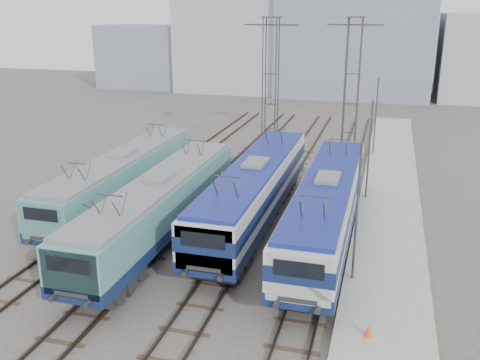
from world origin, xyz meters
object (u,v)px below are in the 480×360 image
at_px(locomotive_far_left, 123,176).
at_px(mast_front, 357,216).
at_px(locomotive_center_right, 254,188).
at_px(mast_rear, 376,118).
at_px(mast_mid, 369,152).
at_px(locomotive_far_right, 326,205).
at_px(locomotive_center_left, 159,205).
at_px(catenary_tower_east, 352,84).
at_px(safety_cone, 368,331).
at_px(catenary_tower_west, 270,84).

height_order(locomotive_far_left, mast_front, mast_front).
distance_m(locomotive_center_right, mast_rear, 19.30).
bearing_deg(mast_mid, locomotive_far_right, -103.29).
height_order(locomotive_center_left, locomotive_far_right, locomotive_far_right).
relative_size(catenary_tower_east, safety_cone, 22.39).
xyz_separation_m(locomotive_center_right, catenary_tower_west, (-2.25, 14.19, 4.25)).
distance_m(locomotive_far_right, catenary_tower_west, 17.73).
bearing_deg(catenary_tower_west, locomotive_far_left, -116.26).
relative_size(catenary_tower_east, mast_mid, 1.71).
distance_m(locomotive_center_right, safety_cone, 12.95).
height_order(locomotive_center_left, safety_cone, locomotive_center_left).
xyz_separation_m(locomotive_far_left, locomotive_far_right, (13.50, -2.15, 0.15)).
relative_size(locomotive_far_right, catenary_tower_east, 1.55).
xyz_separation_m(mast_mid, safety_cone, (0.97, -16.72, -2.93)).
height_order(locomotive_center_right, mast_front, mast_front).
relative_size(locomotive_far_left, safety_cone, 33.13).
bearing_deg(mast_rear, locomotive_center_left, -116.20).
relative_size(locomotive_far_left, locomotive_center_right, 0.94).
xyz_separation_m(locomotive_far_left, catenary_tower_west, (6.75, 13.68, 4.43)).
bearing_deg(mast_rear, locomotive_far_right, -95.33).
bearing_deg(mast_mid, mast_front, -90.00).
xyz_separation_m(catenary_tower_west, mast_rear, (8.60, 4.00, -3.14)).
distance_m(locomotive_center_right, locomotive_far_right, 4.79).
bearing_deg(catenary_tower_east, mast_front, -84.55).
bearing_deg(locomotive_far_left, locomotive_center_left, -44.16).
distance_m(locomotive_center_left, mast_rear, 24.61).
distance_m(locomotive_center_left, catenary_tower_west, 18.71).
bearing_deg(mast_front, mast_rear, 90.00).
relative_size(locomotive_center_right, catenary_tower_east, 1.57).
relative_size(catenary_tower_east, mast_front, 1.71).
height_order(locomotive_center_left, catenary_tower_west, catenary_tower_west).
distance_m(locomotive_far_left, mast_rear, 23.45).
xyz_separation_m(locomotive_center_left, safety_cone, (11.82, -6.66, -1.69)).
relative_size(locomotive_far_left, locomotive_center_left, 0.98).
height_order(locomotive_far_left, catenary_tower_west, catenary_tower_west).
bearing_deg(locomotive_far_right, locomotive_center_left, -166.13).
relative_size(locomotive_center_right, mast_rear, 2.69).
xyz_separation_m(locomotive_far_right, catenary_tower_west, (-6.75, 15.83, 4.28)).
xyz_separation_m(mast_mid, mast_rear, (0.00, 12.00, 0.00)).
height_order(locomotive_far_right, catenary_tower_west, catenary_tower_west).
distance_m(locomotive_far_right, mast_rear, 19.95).
height_order(catenary_tower_west, mast_mid, catenary_tower_west).
relative_size(locomotive_far_left, locomotive_far_right, 0.96).
bearing_deg(mast_mid, locomotive_center_right, -135.74).
relative_size(locomotive_center_right, mast_mid, 2.69).
relative_size(locomotive_far_right, mast_rear, 2.65).
relative_size(locomotive_far_left, mast_mid, 2.54).
height_order(locomotive_center_left, locomotive_center_right, locomotive_center_right).
bearing_deg(catenary_tower_west, locomotive_far_right, -66.91).
bearing_deg(locomotive_far_right, mast_rear, 84.67).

